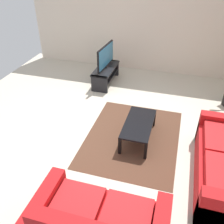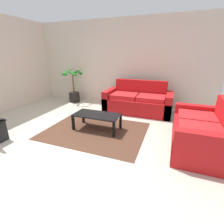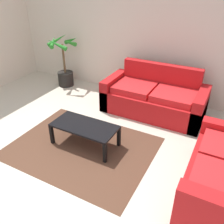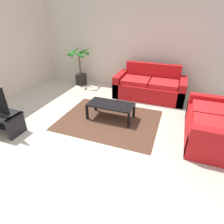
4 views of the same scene
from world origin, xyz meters
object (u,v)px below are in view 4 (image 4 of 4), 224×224
at_px(couch_loveseat, 214,126).
at_px(coffee_table, 111,106).
at_px(couch_main, 149,87).
at_px(potted_palm, 80,71).

relative_size(couch_loveseat, coffee_table, 1.52).
bearing_deg(coffee_table, couch_loveseat, -1.71).
height_order(couch_main, couch_loveseat, same).
height_order(coffee_table, potted_palm, potted_palm).
bearing_deg(couch_main, couch_loveseat, -46.55).
distance_m(couch_loveseat, potted_palm, 4.31).
bearing_deg(coffee_table, potted_palm, 134.58).
height_order(couch_main, potted_palm, potted_palm).
bearing_deg(couch_main, coffee_table, -111.70).
height_order(couch_main, coffee_table, couch_main).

